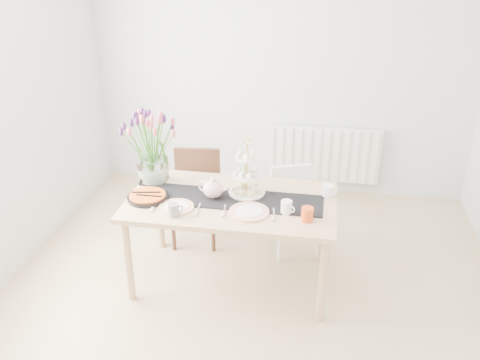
% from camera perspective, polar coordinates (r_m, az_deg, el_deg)
% --- Properties ---
extents(room_shell, '(4.50, 4.50, 4.50)m').
position_cam_1_polar(room_shell, '(3.26, 0.66, 2.56)').
color(room_shell, tan).
rests_on(room_shell, ground).
extents(radiator, '(1.20, 0.08, 0.60)m').
position_cam_1_polar(radiator, '(5.57, 9.35, 2.88)').
color(radiator, white).
rests_on(radiator, room_shell).
extents(dining_table, '(1.60, 0.90, 0.75)m').
position_cam_1_polar(dining_table, '(3.95, -0.94, -3.19)').
color(dining_table, tan).
rests_on(dining_table, ground).
extents(chair_brown, '(0.46, 0.46, 0.85)m').
position_cam_1_polar(chair_brown, '(4.66, -4.92, -1.02)').
color(chair_brown, '#3A2315').
rests_on(chair_brown, ground).
extents(chair_white, '(0.50, 0.50, 0.75)m').
position_cam_1_polar(chair_white, '(4.56, 6.00, -2.55)').
color(chair_white, white).
rests_on(chair_white, ground).
extents(table_runner, '(1.40, 0.35, 0.01)m').
position_cam_1_polar(table_runner, '(3.91, -0.95, -2.15)').
color(table_runner, black).
rests_on(table_runner, dining_table).
extents(tulip_vase, '(0.71, 0.71, 0.62)m').
position_cam_1_polar(tulip_vase, '(4.10, -10.00, 4.82)').
color(tulip_vase, silver).
rests_on(tulip_vase, dining_table).
extents(cake_stand, '(0.29, 0.29, 0.42)m').
position_cam_1_polar(cake_stand, '(3.94, 0.77, 0.00)').
color(cake_stand, gold).
rests_on(cake_stand, dining_table).
extents(teapot, '(0.31, 0.28, 0.17)m').
position_cam_1_polar(teapot, '(3.90, -3.02, -1.00)').
color(teapot, silver).
rests_on(teapot, dining_table).
extents(cream_jug, '(0.11, 0.11, 0.09)m').
position_cam_1_polar(cream_jug, '(4.00, 9.83, -1.19)').
color(cream_jug, white).
rests_on(cream_jug, dining_table).
extents(tart_tin, '(0.31, 0.31, 0.04)m').
position_cam_1_polar(tart_tin, '(3.98, -10.33, -1.87)').
color(tart_tin, black).
rests_on(tart_tin, dining_table).
extents(mug_grey, '(0.11, 0.11, 0.10)m').
position_cam_1_polar(mug_grey, '(3.70, -7.48, -3.36)').
color(mug_grey, gray).
rests_on(mug_grey, dining_table).
extents(mug_white, '(0.11, 0.11, 0.10)m').
position_cam_1_polar(mug_white, '(3.72, 5.24, -3.04)').
color(mug_white, white).
rests_on(mug_white, dining_table).
extents(mug_orange, '(0.12, 0.12, 0.10)m').
position_cam_1_polar(mug_orange, '(3.64, 7.55, -3.83)').
color(mug_orange, '#E74C19').
rests_on(mug_orange, dining_table).
extents(plate_left, '(0.28, 0.28, 0.01)m').
position_cam_1_polar(plate_left, '(3.82, -7.16, -3.03)').
color(plate_left, white).
rests_on(plate_left, dining_table).
extents(plate_right, '(0.34, 0.34, 0.02)m').
position_cam_1_polar(plate_right, '(3.73, 1.02, -3.59)').
color(plate_right, white).
rests_on(plate_right, dining_table).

